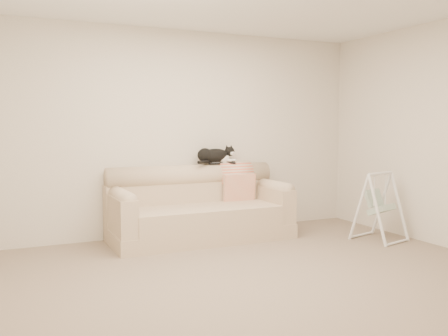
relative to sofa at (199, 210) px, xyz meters
name	(u,v)px	position (x,y,z in m)	size (l,w,h in m)	color
ground_plane	(254,275)	(-0.09, -1.62, -0.35)	(5.00, 5.00, 0.00)	#7C6957
room_shell	(255,112)	(-0.09, -1.62, 1.18)	(5.04, 4.04, 2.60)	beige
sofa	(199,210)	(0.00, 0.00, 0.00)	(2.20, 0.93, 0.90)	tan
remote_a	(216,163)	(0.33, 0.22, 0.56)	(0.18, 0.06, 0.03)	black
remote_b	(229,163)	(0.52, 0.21, 0.56)	(0.16, 0.15, 0.02)	black
tuxedo_cat	(215,155)	(0.33, 0.24, 0.66)	(0.60, 0.31, 0.24)	black
throw_blanket	(234,176)	(0.60, 0.23, 0.37)	(0.44, 0.38, 0.58)	#E56543
baby_swing	(379,206)	(1.96, -1.00, 0.07)	(0.63, 0.65, 0.84)	white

